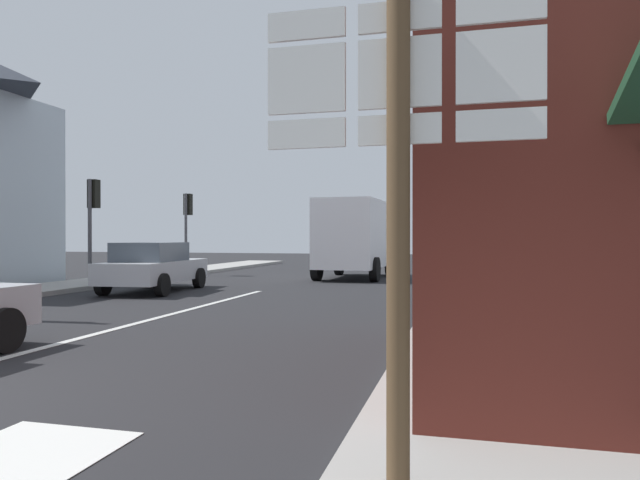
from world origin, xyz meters
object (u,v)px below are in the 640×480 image
at_px(traffic_light_far_left, 187,215).
at_px(route_sign_post, 399,175).
at_px(sedan_far, 153,266).
at_px(traffic_light_near_left, 93,208).
at_px(delivery_truck, 354,237).
at_px(traffic_light_near_right, 443,196).

bearing_deg(traffic_light_far_left, route_sign_post, -59.25).
height_order(sedan_far, traffic_light_near_left, traffic_light_near_left).
bearing_deg(route_sign_post, traffic_light_far_left, 120.75).
relative_size(route_sign_post, traffic_light_near_left, 0.93).
distance_m(sedan_far, delivery_truck, 8.39).
distance_m(sedan_far, traffic_light_near_left, 3.05).
bearing_deg(traffic_light_near_right, delivery_truck, 117.34).
xyz_separation_m(delivery_truck, traffic_light_far_left, (-7.18, -0.05, 0.91)).
bearing_deg(traffic_light_near_right, traffic_light_near_left, 175.79).
xyz_separation_m(traffic_light_near_left, traffic_light_near_right, (10.89, -0.80, 0.12)).
bearing_deg(traffic_light_near_left, delivery_truck, 41.61).
distance_m(delivery_truck, traffic_light_near_left, 9.64).
bearing_deg(traffic_light_far_left, traffic_light_near_right, -33.20).
height_order(delivery_truck, traffic_light_near_right, traffic_light_near_right).
distance_m(route_sign_post, traffic_light_near_right, 11.51).
relative_size(delivery_truck, traffic_light_near_left, 1.47).
height_order(route_sign_post, traffic_light_near_left, traffic_light_near_left).
bearing_deg(delivery_truck, traffic_light_far_left, -179.59).
xyz_separation_m(traffic_light_far_left, traffic_light_near_left, (0.00, -6.32, -0.01)).
relative_size(route_sign_post, traffic_light_near_right, 0.89).
bearing_deg(traffic_light_far_left, traffic_light_near_left, -90.00).
relative_size(delivery_truck, traffic_light_near_right, 1.40).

